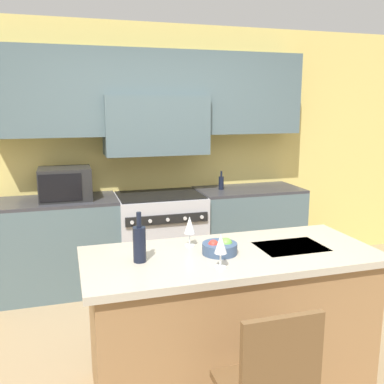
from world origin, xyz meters
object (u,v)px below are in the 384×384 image
(wine_bottle, at_px, (139,243))
(fruit_bowl, at_px, (220,248))
(range_stove, at_px, (160,238))
(microwave, at_px, (65,184))
(wine_glass_near, at_px, (221,245))
(oil_bottle_on_counter, at_px, (221,182))
(wine_glass_far, at_px, (190,226))

(wine_bottle, xyz_separation_m, fruit_bowl, (0.51, -0.00, -0.08))
(range_stove, distance_m, microwave, 1.13)
(microwave, bearing_deg, wine_glass_near, -67.81)
(range_stove, bearing_deg, oil_bottle_on_counter, 4.65)
(microwave, xyz_separation_m, oil_bottle_on_counter, (1.64, 0.04, -0.08))
(fruit_bowl, distance_m, oil_bottle_on_counter, 2.01)
(wine_bottle, height_order, oil_bottle_on_counter, wine_bottle)
(microwave, height_order, wine_bottle, microwave)
(range_stove, relative_size, wine_glass_near, 4.63)
(microwave, height_order, fruit_bowl, microwave)
(wine_bottle, xyz_separation_m, wine_glass_near, (0.43, -0.23, 0.02))
(microwave, relative_size, oil_bottle_on_counter, 2.42)
(wine_glass_far, distance_m, oil_bottle_on_counter, 1.88)
(wine_glass_near, distance_m, fruit_bowl, 0.26)
(fruit_bowl, bearing_deg, wine_bottle, 179.50)
(wine_glass_far, xyz_separation_m, oil_bottle_on_counter, (0.85, 1.68, -0.04))
(wine_glass_far, height_order, oil_bottle_on_counter, oil_bottle_on_counter)
(microwave, xyz_separation_m, wine_glass_far, (0.78, -1.64, -0.04))
(microwave, relative_size, wine_glass_near, 2.41)
(microwave, bearing_deg, wine_glass_far, -64.47)
(microwave, bearing_deg, fruit_bowl, -63.36)
(wine_bottle, relative_size, oil_bottle_on_counter, 1.52)
(wine_glass_far, distance_m, fruit_bowl, 0.27)
(range_stove, height_order, wine_bottle, wine_bottle)
(microwave, bearing_deg, wine_bottle, -77.41)
(fruit_bowl, bearing_deg, wine_glass_far, 124.79)
(wine_glass_near, xyz_separation_m, fruit_bowl, (0.08, 0.23, -0.10))
(range_stove, bearing_deg, fruit_bowl, -90.26)
(range_stove, bearing_deg, wine_glass_near, -92.49)
(fruit_bowl, xyz_separation_m, oil_bottle_on_counter, (0.71, 1.88, 0.06))
(oil_bottle_on_counter, bearing_deg, fruit_bowl, -110.69)
(range_stove, bearing_deg, wine_bottle, -106.01)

